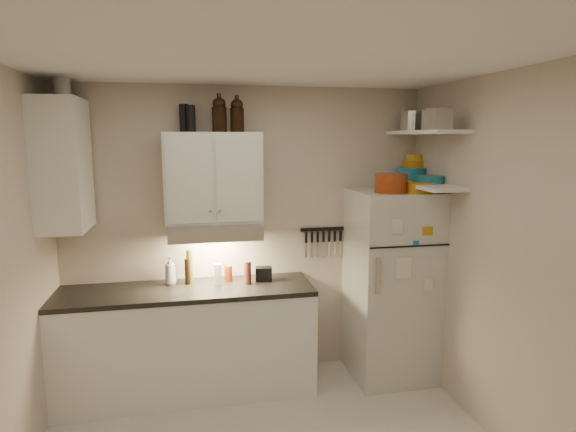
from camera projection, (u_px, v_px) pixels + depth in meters
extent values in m
cube|color=white|center=(277.00, 54.00, 2.67)|extent=(3.20, 3.00, 0.02)
cube|color=beige|center=(247.00, 234.00, 4.33)|extent=(3.20, 0.02, 2.60)
cube|color=beige|center=(515.00, 268.00, 3.20)|extent=(0.02, 3.00, 2.60)
cube|color=white|center=(188.00, 343.00, 4.06)|extent=(2.10, 0.60, 0.88)
cube|color=black|center=(186.00, 291.00, 3.99)|extent=(2.10, 0.62, 0.04)
cube|color=white|center=(213.00, 178.00, 4.02)|extent=(0.80, 0.33, 0.75)
cube|color=white|center=(63.00, 165.00, 3.64)|extent=(0.33, 0.55, 1.00)
cube|color=silver|center=(215.00, 230.00, 4.03)|extent=(0.76, 0.46, 0.12)
cube|color=silver|center=(391.00, 285.00, 4.32)|extent=(0.70, 0.68, 1.70)
cube|color=white|center=(426.00, 132.00, 4.01)|extent=(0.30, 0.95, 0.03)
cube|color=white|center=(423.00, 185.00, 4.08)|extent=(0.30, 0.95, 0.03)
cube|color=black|center=(323.00, 229.00, 4.45)|extent=(0.42, 0.02, 0.03)
cylinder|color=maroon|center=(391.00, 183.00, 4.02)|extent=(0.32, 0.32, 0.16)
cube|color=#C48018|center=(417.00, 187.00, 4.03)|extent=(0.21, 0.26, 0.09)
cylinder|color=silver|center=(397.00, 185.00, 4.15)|extent=(0.08, 0.08, 0.11)
cylinder|color=silver|center=(414.00, 121.00, 4.29)|extent=(0.31, 0.31, 0.17)
cube|color=#AAAAAD|center=(435.00, 119.00, 3.95)|extent=(0.21, 0.20, 0.18)
cube|color=#AAAAAD|center=(439.00, 119.00, 3.65)|extent=(0.17, 0.17, 0.15)
cylinder|color=#1A6E90|center=(412.00, 174.00, 4.41)|extent=(0.27, 0.27, 0.11)
cylinder|color=#BF7811|center=(415.00, 164.00, 4.47)|extent=(0.22, 0.22, 0.07)
cylinder|color=gold|center=(415.00, 157.00, 4.46)|extent=(0.17, 0.17, 0.05)
cylinder|color=#1A6E90|center=(429.00, 179.00, 4.08)|extent=(0.28, 0.28, 0.06)
cylinder|color=black|center=(191.00, 119.00, 3.92)|extent=(0.10, 0.10, 0.22)
cylinder|color=black|center=(184.00, 118.00, 3.96)|extent=(0.09, 0.09, 0.23)
cylinder|color=silver|center=(62.00, 87.00, 3.59)|extent=(0.14, 0.14, 0.16)
imported|color=white|center=(170.00, 269.00, 4.07)|extent=(0.13, 0.13, 0.27)
cylinder|color=brown|center=(248.00, 273.00, 4.09)|extent=(0.08, 0.08, 0.20)
cylinder|color=#555816|center=(190.00, 266.00, 4.11)|extent=(0.07, 0.07, 0.29)
cylinder|color=black|center=(187.00, 272.00, 4.08)|extent=(0.05, 0.05, 0.22)
cylinder|color=silver|center=(218.00, 275.00, 4.06)|extent=(0.07, 0.07, 0.18)
cylinder|color=maroon|center=(228.00, 273.00, 4.18)|extent=(0.08, 0.08, 0.14)
cube|color=black|center=(264.00, 274.00, 4.20)|extent=(0.15, 0.12, 0.12)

